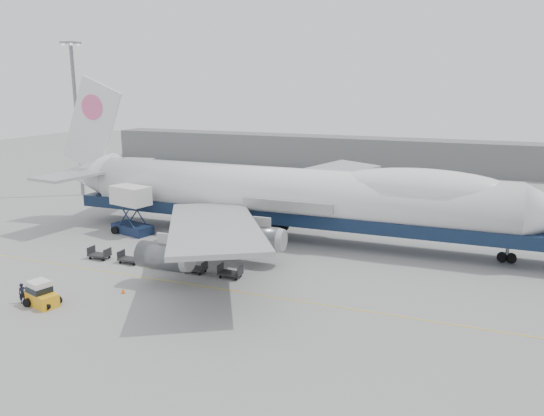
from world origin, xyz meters
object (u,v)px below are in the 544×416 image
at_px(catering_truck, 131,207).
at_px(ground_worker, 23,293).
at_px(airliner, 294,195).
at_px(baggage_tug, 41,295).

xyz_separation_m(catering_truck, ground_worker, (4.33, -22.21, -2.54)).
relative_size(airliner, baggage_tug, 20.24).
bearing_deg(ground_worker, airliner, -3.33).
distance_m(baggage_tug, ground_worker, 1.89).
distance_m(airliner, catering_truck, 20.97).
relative_size(baggage_tug, ground_worker, 1.81).
height_order(airliner, ground_worker, airliner).
xyz_separation_m(catering_truck, baggage_tug, (6.21, -21.97, -2.49)).
bearing_deg(catering_truck, baggage_tug, -59.96).
height_order(catering_truck, ground_worker, catering_truck).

